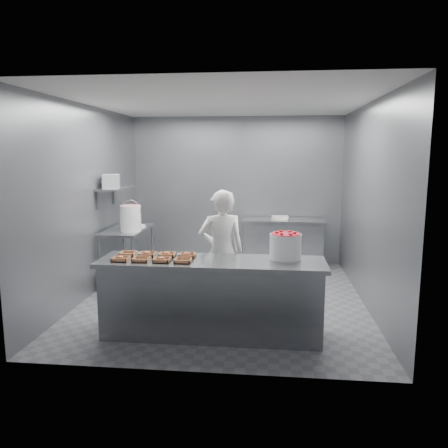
{
  "coord_description": "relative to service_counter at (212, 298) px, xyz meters",
  "views": [
    {
      "loc": [
        0.66,
        -6.16,
        2.11
      ],
      "look_at": [
        0.02,
        -0.2,
        1.13
      ],
      "focal_mm": 35.0,
      "sensor_mm": 36.0,
      "label": 1
    }
  ],
  "objects": [
    {
      "name": "tray_4",
      "position": [
        -1.02,
        0.13,
        0.47
      ],
      "size": [
        0.19,
        0.18,
        0.04
      ],
      "color": "tan",
      "rests_on": "service_counter"
    },
    {
      "name": "wall_back",
      "position": [
        0.0,
        3.6,
        0.95
      ],
      "size": [
        4.0,
        0.04,
        2.8
      ],
      "primitive_type": "cube",
      "color": "slate",
      "rests_on": "ground"
    },
    {
      "name": "tray_1",
      "position": [
        -0.78,
        -0.13,
        0.47
      ],
      "size": [
        0.19,
        0.18,
        0.04
      ],
      "color": "tan",
      "rests_on": "service_counter"
    },
    {
      "name": "tray_7",
      "position": [
        -0.31,
        0.13,
        0.47
      ],
      "size": [
        0.19,
        0.18,
        0.06
      ],
      "color": "tan",
      "rests_on": "service_counter"
    },
    {
      "name": "ceiling",
      "position": [
        0.0,
        1.35,
        2.35
      ],
      "size": [
        4.5,
        4.5,
        0.0
      ],
      "primitive_type": "plane",
      "rotation": [
        3.14,
        0.0,
        0.0
      ],
      "color": "white",
      "rests_on": "wall_back"
    },
    {
      "name": "appliance",
      "position": [
        -1.82,
        1.78,
        1.22
      ],
      "size": [
        0.33,
        0.35,
        0.22
      ],
      "primitive_type": "cube",
      "rotation": [
        0.0,
        0.0,
        0.29
      ],
      "color": "gray",
      "rests_on": "wall_shelf"
    },
    {
      "name": "service_counter",
      "position": [
        0.0,
        0.0,
        0.0
      ],
      "size": [
        2.6,
        0.7,
        0.9
      ],
      "color": "slate",
      "rests_on": "ground"
    },
    {
      "name": "worker",
      "position": [
        0.03,
        0.75,
        0.37
      ],
      "size": [
        0.69,
        0.55,
        1.65
      ],
      "primitive_type": "imported",
      "rotation": [
        0.0,
        0.0,
        3.43
      ],
      "color": "white",
      "rests_on": "ground"
    },
    {
      "name": "tray_6",
      "position": [
        -0.55,
        0.13,
        0.47
      ],
      "size": [
        0.19,
        0.18,
        0.06
      ],
      "color": "tan",
      "rests_on": "service_counter"
    },
    {
      "name": "back_counter",
      "position": [
        0.9,
        3.25,
        -0.0
      ],
      "size": [
        1.5,
        0.6,
        0.9
      ],
      "color": "slate",
      "rests_on": "ground"
    },
    {
      "name": "wall_right",
      "position": [
        2.0,
        1.35,
        0.95
      ],
      "size": [
        0.04,
        4.5,
        2.8
      ],
      "primitive_type": "cube",
      "color": "slate",
      "rests_on": "ground"
    },
    {
      "name": "tray_2",
      "position": [
        -0.55,
        -0.13,
        0.47
      ],
      "size": [
        0.19,
        0.18,
        0.06
      ],
      "color": "tan",
      "rests_on": "service_counter"
    },
    {
      "name": "strawberry_tub",
      "position": [
        0.84,
        0.15,
        0.61
      ],
      "size": [
        0.36,
        0.36,
        0.3
      ],
      "color": "white",
      "rests_on": "service_counter"
    },
    {
      "name": "rag",
      "position": [
        -1.66,
        2.14,
        0.46
      ],
      "size": [
        0.15,
        0.14,
        0.02
      ],
      "primitive_type": "cube",
      "rotation": [
        0.0,
        0.0,
        -0.22
      ],
      "color": "#CCB28C",
      "rests_on": "prep_table"
    },
    {
      "name": "tray_5",
      "position": [
        -0.79,
        0.13,
        0.47
      ],
      "size": [
        0.19,
        0.18,
        0.06
      ],
      "color": "tan",
      "rests_on": "service_counter"
    },
    {
      "name": "glaze_bucket",
      "position": [
        -1.51,
        1.73,
        0.66
      ],
      "size": [
        0.34,
        0.32,
        0.49
      ],
      "color": "white",
      "rests_on": "prep_table"
    },
    {
      "name": "tray_3",
      "position": [
        -0.3,
        -0.13,
        0.47
      ],
      "size": [
        0.19,
        0.18,
        0.04
      ],
      "color": "tan",
      "rests_on": "service_counter"
    },
    {
      "name": "prep_table",
      "position": [
        -1.65,
        1.95,
        0.14
      ],
      "size": [
        0.6,
        1.2,
        0.9
      ],
      "color": "slate",
      "rests_on": "ground"
    },
    {
      "name": "bucket_lid",
      "position": [
        -1.57,
        2.12,
        0.46
      ],
      "size": [
        0.41,
        0.41,
        0.03
      ],
      "primitive_type": "cylinder",
      "rotation": [
        0.0,
        0.0,
        0.24
      ],
      "color": "white",
      "rests_on": "prep_table"
    },
    {
      "name": "paper_stack",
      "position": [
        0.84,
        3.25,
        0.48
      ],
      "size": [
        0.32,
        0.24,
        0.06
      ],
      "primitive_type": "cube",
      "rotation": [
        0.0,
        0.0,
        -0.08
      ],
      "color": "silver",
      "rests_on": "back_counter"
    },
    {
      "name": "wall_shelf",
      "position": [
        -1.82,
        1.95,
        1.1
      ],
      "size": [
        0.35,
        0.9,
        0.03
      ],
      "primitive_type": "cube",
      "color": "slate",
      "rests_on": "wall_left"
    },
    {
      "name": "wall_left",
      "position": [
        -2.0,
        1.35,
        0.95
      ],
      "size": [
        0.04,
        4.5,
        2.8
      ],
      "primitive_type": "cube",
      "color": "slate",
      "rests_on": "ground"
    },
    {
      "name": "floor",
      "position": [
        0.0,
        1.35,
        -0.45
      ],
      "size": [
        4.5,
        4.5,
        0.0
      ],
      "primitive_type": "plane",
      "color": "#4C4C51",
      "rests_on": "ground"
    },
    {
      "name": "tray_0",
      "position": [
        -1.03,
        -0.13,
        0.47
      ],
      "size": [
        0.19,
        0.18,
        0.06
      ],
      "color": "tan",
      "rests_on": "service_counter"
    }
  ]
}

